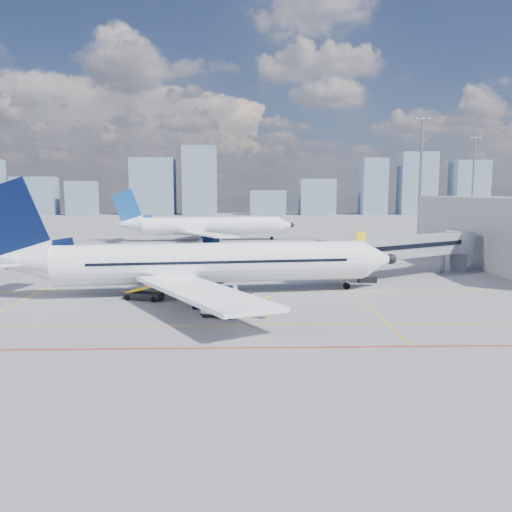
% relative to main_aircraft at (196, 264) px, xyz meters
% --- Properties ---
extents(ground, '(420.00, 420.00, 0.00)m').
position_rel_main_aircraft_xyz_m(ground, '(2.81, -6.80, -3.22)').
color(ground, gray).
rests_on(ground, ground).
extents(apron_markings, '(90.00, 35.12, 0.01)m').
position_rel_main_aircraft_xyz_m(apron_markings, '(2.23, -10.71, -3.21)').
color(apron_markings, '#FFB70D').
rests_on(apron_markings, ground).
extents(jet_bridge, '(23.55, 15.78, 6.30)m').
position_rel_main_aircraft_xyz_m(jet_bridge, '(26.32, 10.11, 0.53)').
color(jet_bridge, gray).
rests_on(jet_bridge, ground).
extents(terminal_block, '(10.00, 42.00, 10.00)m').
position_rel_main_aircraft_xyz_m(terminal_block, '(42.76, 19.20, 1.78)').
color(terminal_block, gray).
rests_on(terminal_block, ground).
extents(floodlight_mast_ne, '(3.20, 0.61, 25.45)m').
position_rel_main_aircraft_xyz_m(floodlight_mast_ne, '(40.81, 48.20, 10.37)').
color(floodlight_mast_ne, slate).
rests_on(floodlight_mast_ne, ground).
extents(floodlight_mast_far, '(3.20, 0.61, 25.45)m').
position_rel_main_aircraft_xyz_m(floodlight_mast_far, '(67.81, 83.20, 10.37)').
color(floodlight_mast_far, slate).
rests_on(floodlight_mast_far, ground).
extents(distant_skyline, '(241.52, 15.04, 31.56)m').
position_rel_main_aircraft_xyz_m(distant_skyline, '(1.41, 183.20, 9.01)').
color(distant_skyline, slate).
rests_on(distant_skyline, ground).
extents(main_aircraft, '(43.81, 38.09, 12.82)m').
position_rel_main_aircraft_xyz_m(main_aircraft, '(0.00, 0.00, 0.00)').
color(main_aircraft, white).
rests_on(main_aircraft, ground).
extents(second_aircraft, '(39.96, 34.75, 11.70)m').
position_rel_main_aircraft_xyz_m(second_aircraft, '(-3.57, 57.88, 0.01)').
color(second_aircraft, white).
rests_on(second_aircraft, ground).
extents(baggage_tug, '(2.46, 1.96, 1.52)m').
position_rel_main_aircraft_xyz_m(baggage_tug, '(5.48, -7.76, -2.49)').
color(baggage_tug, white).
rests_on(baggage_tug, ground).
extents(cargo_dolly, '(3.41, 2.37, 1.71)m').
position_rel_main_aircraft_xyz_m(cargo_dolly, '(2.87, -10.12, -2.27)').
color(cargo_dolly, black).
rests_on(cargo_dolly, ground).
extents(belt_loader, '(5.64, 3.00, 2.29)m').
position_rel_main_aircraft_xyz_m(belt_loader, '(-4.92, -2.99, -2.62)').
color(belt_loader, black).
rests_on(belt_loader, ground).
extents(ramp_worker, '(0.68, 0.83, 1.96)m').
position_rel_main_aircraft_xyz_m(ramp_worker, '(7.05, -10.82, -2.23)').
color(ramp_worker, '#F9F91A').
rests_on(ramp_worker, ground).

